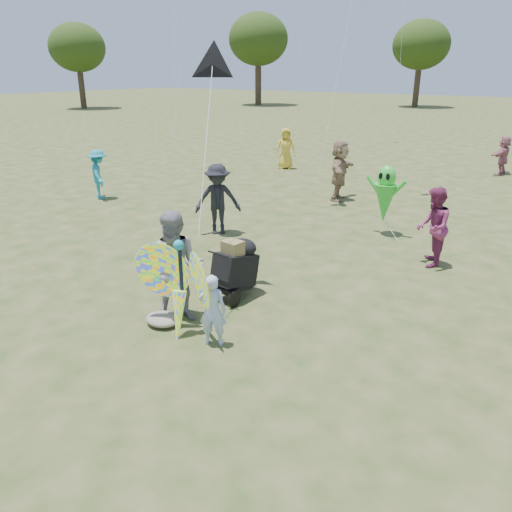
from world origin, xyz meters
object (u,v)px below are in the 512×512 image
at_px(adult_man, 177,267).
at_px(crowd_g, 286,149).
at_px(crowd_b, 218,199).
at_px(crowd_j, 503,155).
at_px(crowd_i, 99,174).
at_px(butterfly_kite, 180,288).
at_px(crowd_e, 433,227).
at_px(crowd_d, 340,170).
at_px(child_girl, 213,310).
at_px(alien_kite, 385,196).
at_px(jogging_stroller, 236,265).

distance_m(adult_man, crowd_g, 13.66).
height_order(crowd_b, crowd_j, crowd_b).
distance_m(adult_man, crowd_j, 16.42).
xyz_separation_m(crowd_i, butterfly_kite, (8.13, -5.03, -0.00)).
relative_size(crowd_b, crowd_j, 1.18).
relative_size(adult_man, crowd_e, 1.11).
bearing_deg(crowd_d, crowd_j, -37.75).
bearing_deg(crowd_d, crowd_i, 110.83).
relative_size(crowd_d, crowd_j, 1.25).
distance_m(child_girl, crowd_j, 16.63).
bearing_deg(crowd_b, crowd_d, 36.21).
relative_size(adult_man, crowd_g, 1.12).
xyz_separation_m(child_girl, crowd_b, (-3.36, 4.31, 0.31)).
distance_m(crowd_e, butterfly_kite, 5.68).
xyz_separation_m(child_girl, crowd_i, (-8.75, 5.00, 0.21)).
height_order(crowd_g, butterfly_kite, crowd_g).
height_order(crowd_d, crowd_i, crowd_d).
xyz_separation_m(crowd_d, crowd_i, (-6.35, -4.19, -0.16)).
bearing_deg(crowd_e, alien_kite, -149.00).
distance_m(crowd_b, crowd_d, 4.98).
bearing_deg(butterfly_kite, crowd_b, 122.25).
height_order(crowd_b, jogging_stroller, crowd_b).
distance_m(crowd_j, butterfly_kite, 16.71).
relative_size(child_girl, crowd_e, 0.68).
bearing_deg(crowd_d, butterfly_kite, 178.29).
relative_size(crowd_i, butterfly_kite, 0.90).
distance_m(crowd_e, alien_kite, 2.18).
bearing_deg(crowd_e, crowd_g, -149.59).
bearing_deg(crowd_j, jogging_stroller, 4.29).
bearing_deg(adult_man, crowd_b, 88.84).
height_order(crowd_e, crowd_g, crowd_e).
xyz_separation_m(child_girl, crowd_d, (-2.39, 9.19, 0.37)).
distance_m(adult_man, alien_kite, 6.40).
distance_m(child_girl, crowd_b, 5.47).
height_order(child_girl, crowd_g, crowd_g).
relative_size(crowd_b, crowd_e, 1.05).
xyz_separation_m(jogging_stroller, alien_kite, (0.82, 5.04, 0.36)).
bearing_deg(butterfly_kite, crowd_e, 65.98).
bearing_deg(crowd_b, child_girl, -94.69).
distance_m(adult_man, crowd_i, 9.08).
height_order(child_girl, crowd_b, crowd_b).
height_order(child_girl, crowd_d, crowd_d).
xyz_separation_m(crowd_d, butterfly_kite, (1.77, -9.22, -0.16)).
height_order(crowd_b, crowd_i, crowd_b).
relative_size(adult_man, crowd_j, 1.24).
height_order(crowd_b, alien_kite, crowd_b).
xyz_separation_m(crowd_e, crowd_j, (-0.61, 11.43, -0.09)).
bearing_deg(crowd_d, crowd_b, 156.21).
bearing_deg(crowd_e, butterfly_kite, -40.92).
height_order(adult_man, butterfly_kite, adult_man).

